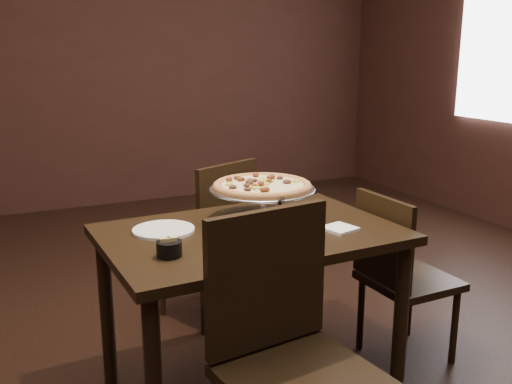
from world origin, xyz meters
name	(u,v)px	position (x,y,z in m)	size (l,w,h in m)	color
room	(263,71)	(0.06, 0.03, 1.40)	(6.04, 7.04, 2.84)	black
dining_table	(250,252)	(-0.01, 0.00, 0.65)	(1.23, 0.85, 0.75)	black
pizza_stand	(262,187)	(0.10, 0.10, 0.91)	(0.46, 0.46, 0.19)	#BABAC1
parmesan_shaker	(218,230)	(-0.18, -0.07, 0.80)	(0.05, 0.05, 0.09)	beige
pepper_flake_shaker	(235,231)	(-0.13, -0.12, 0.80)	(0.06, 0.06, 0.10)	maroon
packet_caddy	(169,248)	(-0.40, -0.15, 0.79)	(0.09, 0.09, 0.07)	black
napkin_stack	(340,229)	(0.33, -0.16, 0.76)	(0.12, 0.12, 0.01)	white
plate_left	(164,230)	(-0.34, 0.14, 0.76)	(0.26, 0.26, 0.01)	white
plate_near	(271,247)	(-0.03, -0.24, 0.76)	(0.22, 0.22, 0.01)	white
serving_spatula	(282,200)	(0.07, -0.12, 0.90)	(0.16, 0.16, 0.02)	#BABAC1
chair_far	(213,234)	(0.11, 0.74, 0.50)	(0.56, 0.56, 0.91)	black
chair_near	(289,352)	(-0.15, -0.61, 0.54)	(0.51, 0.51, 0.99)	black
chair_side	(399,272)	(0.75, -0.06, 0.46)	(0.40, 0.40, 0.84)	black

